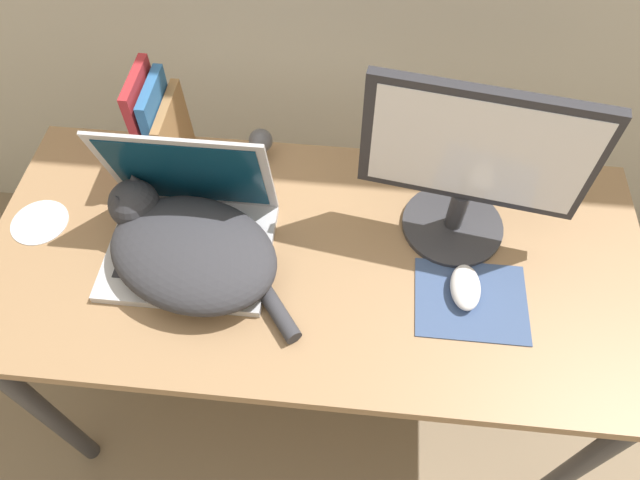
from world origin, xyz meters
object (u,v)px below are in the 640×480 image
(computer_mouse, at_px, (465,287))
(book_row, at_px, (161,130))
(laptop, at_px, (189,228))
(cat, at_px, (188,248))
(cd_disc, at_px, (40,222))
(external_monitor, at_px, (471,166))
(webcam, at_px, (261,141))

(computer_mouse, xyz_separation_m, book_row, (-0.65, 0.27, 0.09))
(laptop, bearing_deg, cat, -77.98)
(laptop, relative_size, cd_disc, 2.74)
(cat, height_order, external_monitor, external_monitor)
(book_row, height_order, cd_disc, book_row)
(cat, relative_size, cd_disc, 3.58)
(cat, height_order, cd_disc, cat)
(laptop, bearing_deg, book_row, 115.55)
(laptop, height_order, webcam, laptop)
(webcam, bearing_deg, laptop, -112.26)
(laptop, relative_size, computer_mouse, 3.23)
(cat, bearing_deg, external_monitor, 15.64)
(cat, distance_m, book_row, 0.29)
(book_row, bearing_deg, external_monitor, -10.09)
(cd_disc, bearing_deg, computer_mouse, -5.33)
(cat, relative_size, computer_mouse, 4.22)
(cat, bearing_deg, computer_mouse, -1.21)
(computer_mouse, bearing_deg, book_row, 157.41)
(laptop, bearing_deg, cd_disc, 176.85)
(external_monitor, distance_m, computer_mouse, 0.23)
(laptop, distance_m, external_monitor, 0.56)
(computer_mouse, bearing_deg, cat, 178.79)
(laptop, xyz_separation_m, computer_mouse, (0.55, -0.06, -0.03))
(external_monitor, bearing_deg, cd_disc, -175.09)
(external_monitor, bearing_deg, webcam, 159.51)
(computer_mouse, relative_size, cd_disc, 0.85)
(external_monitor, distance_m, webcam, 0.48)
(book_row, xyz_separation_m, webcam, (0.20, 0.05, -0.06))
(laptop, xyz_separation_m, cd_disc, (-0.34, 0.02, -0.05))
(external_monitor, relative_size, cd_disc, 3.45)
(cd_disc, bearing_deg, external_monitor, 4.91)
(book_row, xyz_separation_m, cd_disc, (-0.24, -0.19, -0.11))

